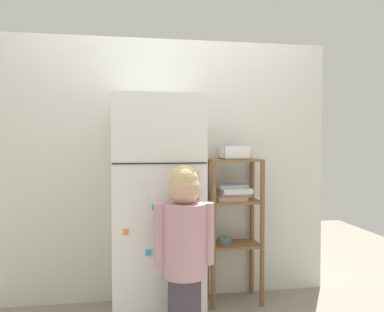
% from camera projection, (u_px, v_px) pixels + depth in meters
% --- Properties ---
extents(kitchen_wall_back, '(2.60, 0.03, 2.06)m').
position_uv_depth(kitchen_wall_back, '(169.00, 169.00, 3.10)').
color(kitchen_wall_back, silver).
rests_on(kitchen_wall_back, ground).
extents(refrigerator, '(0.60, 0.69, 1.56)m').
position_uv_depth(refrigerator, '(157.00, 208.00, 2.74)').
color(refrigerator, white).
rests_on(refrigerator, ground).
extents(child_standing, '(0.36, 0.26, 1.11)m').
position_uv_depth(child_standing, '(184.00, 239.00, 2.30)').
color(child_standing, '#433945').
rests_on(child_standing, ground).
extents(pantry_shelf_unit, '(0.41, 0.28, 1.12)m').
position_uv_depth(pantry_shelf_unit, '(233.00, 211.00, 3.02)').
color(pantry_shelf_unit, brown).
rests_on(pantry_shelf_unit, ground).
extents(fruit_bin, '(0.20, 0.19, 0.10)m').
position_uv_depth(fruit_bin, '(234.00, 154.00, 3.02)').
color(fruit_bin, white).
rests_on(fruit_bin, pantry_shelf_unit).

